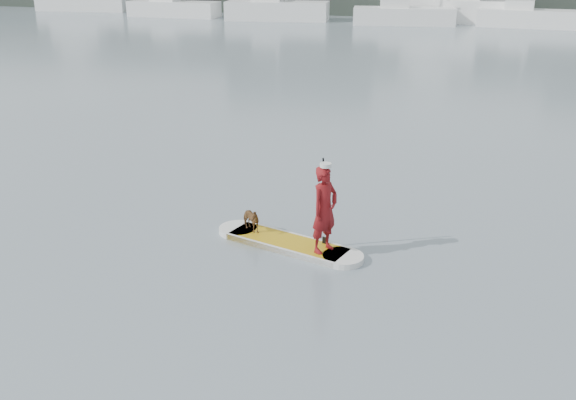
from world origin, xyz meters
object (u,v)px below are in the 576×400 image
(sailboat_b, at_px, (173,7))
(sailboat_e, at_px, (528,17))
(sailboat_c, at_px, (276,9))
(sailboat_d, at_px, (403,14))
(dog, at_px, (250,219))
(paddler, at_px, (325,210))
(paddleboard, at_px, (288,243))

(sailboat_b, relative_size, sailboat_e, 1.10)
(sailboat_c, height_order, sailboat_d, sailboat_c)
(dog, distance_m, sailboat_c, 43.07)
(dog, xyz_separation_m, sailboat_b, (-21.87, 41.46, 0.44))
(sailboat_b, bearing_deg, sailboat_e, 1.34)
(sailboat_c, bearing_deg, sailboat_b, 171.52)
(paddler, height_order, sailboat_c, sailboat_c)
(sailboat_c, distance_m, sailboat_e, 19.77)
(sailboat_e, bearing_deg, paddler, -93.07)
(sailboat_b, bearing_deg, sailboat_c, -0.50)
(sailboat_c, relative_size, sailboat_d, 1.05)
(paddler, xyz_separation_m, sailboat_b, (-23.57, 41.94, -0.15))
(paddleboard, height_order, sailboat_e, sailboat_e)
(paddleboard, distance_m, sailboat_c, 43.58)
(paddler, bearing_deg, sailboat_c, 46.13)
(paddleboard, xyz_separation_m, sailboat_c, (-13.26, 41.51, 0.83))
(paddleboard, distance_m, sailboat_d, 41.18)
(sailboat_d, bearing_deg, sailboat_c, 168.88)
(sailboat_e, bearing_deg, sailboat_d, -169.60)
(sailboat_c, bearing_deg, dog, -80.56)
(paddleboard, bearing_deg, sailboat_b, 134.22)
(sailboat_b, xyz_separation_m, sailboat_c, (9.52, -0.21, 0.07))
(sailboat_d, bearing_deg, paddler, -93.88)
(sailboat_b, bearing_deg, dog, -61.44)
(sailboat_b, distance_m, sailboat_e, 29.28)
(sailboat_b, relative_size, sailboat_d, 1.03)
(dog, distance_m, sailboat_e, 42.42)
(dog, relative_size, sailboat_b, 0.05)
(paddler, xyz_separation_m, sailboat_d, (-3.55, 41.30, -0.15))
(paddleboard, height_order, dog, dog)
(sailboat_b, relative_size, sailboat_c, 0.98)
(sailboat_e, bearing_deg, paddleboard, -94.17)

